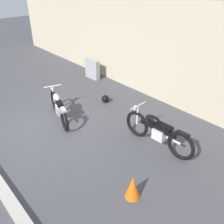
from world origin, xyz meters
TOP-DOWN VIEW (x-y plane):
  - ground_plane at (0.00, 0.00)m, footprint 40.00×40.00m
  - building_wall at (0.00, 4.19)m, footprint 18.00×0.30m
  - stone_marker at (-2.18, 3.51)m, footprint 0.76×0.22m
  - helmet at (-0.06, 2.46)m, footprint 0.27×0.27m
  - traffic_cone at (3.64, 0.13)m, footprint 0.32×0.32m
  - motorcycle_silver at (-0.10, 0.62)m, footprint 1.95×0.80m
  - motorcycle_black at (2.81, 1.86)m, footprint 2.18×0.61m

SIDE VIEW (x-z plane):
  - ground_plane at x=0.00m, z-range 0.00..0.00m
  - helmet at x=-0.06m, z-range 0.00..0.27m
  - traffic_cone at x=3.64m, z-range 0.00..0.55m
  - stone_marker at x=-2.18m, z-range 0.00..0.82m
  - motorcycle_silver at x=-0.10m, z-range -0.02..0.89m
  - motorcycle_black at x=2.81m, z-range -0.02..0.96m
  - building_wall at x=0.00m, z-range 0.00..3.44m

